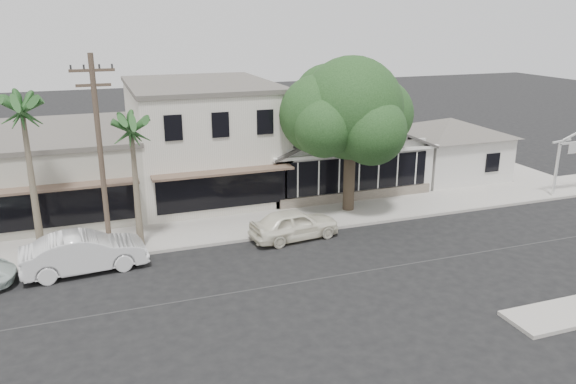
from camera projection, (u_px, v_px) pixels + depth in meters
name	position (u px, v px, depth m)	size (l,w,h in m)	color
ground	(341.00, 275.00, 23.58)	(140.00, 140.00, 0.00)	black
sidewalk_north	(131.00, 240.00, 27.04)	(90.00, 3.50, 0.15)	#9E9991
corner_shop	(331.00, 145.00, 35.61)	(10.40, 8.60, 5.10)	silver
side_cottage	(448.00, 155.00, 37.72)	(6.00, 6.00, 3.00)	silver
row_building_near	(202.00, 141.00, 33.76)	(8.00, 10.00, 6.50)	silver
row_building_midnear	(43.00, 172.00, 31.20)	(10.00, 10.00, 4.20)	#B4B1A2
utility_pole	(101.00, 154.00, 23.91)	(1.80, 0.24, 9.00)	brown
car_0	(294.00, 224.00, 27.27)	(1.77, 4.40, 1.50)	white
car_1	(84.00, 252.00, 23.78)	(1.79, 5.12, 1.69)	white
shade_tree	(348.00, 111.00, 29.81)	(7.67, 6.93, 8.51)	#4B3E2D
palm_east	(131.00, 128.00, 24.43)	(2.47, 2.47, 6.76)	#726651
palm_mid	(22.00, 110.00, 23.44)	(2.90, 2.90, 7.79)	#726651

